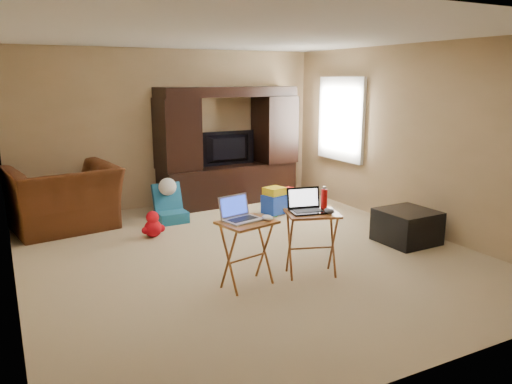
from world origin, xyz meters
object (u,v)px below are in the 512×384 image
entertainment_center (228,146)px  push_toy (280,200)px  tray_table_right (311,244)px  child_rocker (171,203)px  plush_toy (153,224)px  water_bottle (324,199)px  laptop_right (308,201)px  television (230,149)px  mouse_right (329,211)px  ottoman (407,226)px  mouse_left (267,218)px  recliner (64,198)px  laptop_left (243,209)px  tray_table_left (247,254)px

entertainment_center → push_toy: size_ratio=4.13×
push_toy → tray_table_right: size_ratio=0.82×
child_rocker → plush_toy: size_ratio=1.57×
tray_table_right → water_bottle: size_ratio=3.25×
plush_toy → laptop_right: (1.08, -2.02, 0.63)m
television → plush_toy: bearing=35.2°
push_toy → mouse_right: size_ratio=4.06×
ottoman → mouse_left: bearing=-170.7°
push_toy → television: bearing=100.6°
television → mouse_left: bearing=71.0°
plush_toy → ottoman: size_ratio=0.55×
push_toy → water_bottle: size_ratio=2.68×
laptop_right → mouse_right: (0.17, -0.14, -0.09)m
television → laptop_right: television is taller
mouse_left → entertainment_center: bearing=71.9°
recliner → plush_toy: size_ratio=3.81×
child_rocker → water_bottle: (0.89, -2.54, 0.51)m
entertainment_center → water_bottle: (-0.34, -3.22, -0.16)m
tray_table_right → water_bottle: 0.50m
recliner → push_toy: recliner is taller
plush_toy → child_rocker: bearing=52.8°
entertainment_center → laptop_left: 3.47m
child_rocker → push_toy: child_rocker is taller
television → mouse_left: size_ratio=7.07×
recliner → television: bearing=177.4°
entertainment_center → tray_table_left: bearing=-115.6°
laptop_left → push_toy: bearing=38.9°
child_rocker → tray_table_right: (0.69, -2.62, 0.06)m
push_toy → tray_table_right: tray_table_right is taller
television → ottoman: television is taller
television → water_bottle: (-0.34, -3.17, -0.12)m
entertainment_center → mouse_left: 3.49m
television → tray_table_left: size_ratio=1.44×
tray_table_left → tray_table_right: bearing=-17.0°
ottoman → plush_toy: bearing=148.8°
entertainment_center → tray_table_right: bearing=-103.5°
child_rocker → push_toy: bearing=-11.9°
tray_table_right → push_toy: bearing=85.9°
recliner → child_rocker: (1.41, -0.33, -0.16)m
recliner → child_rocker: recliner is taller
ottoman → mouse_right: (-1.55, -0.46, 0.51)m
water_bottle → ottoman: bearing=10.1°
laptop_right → mouse_right: laptop_right is taller
plush_toy → tray_table_left: 2.04m
child_rocker → mouse_right: 2.89m
laptop_left → laptop_right: 0.72m
entertainment_center → recliner: (-2.64, -0.35, -0.52)m
television → tray_table_right: bearing=79.9°
mouse_left → tray_table_right: bearing=1.8°
recliner → laptop_left: laptop_left is taller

